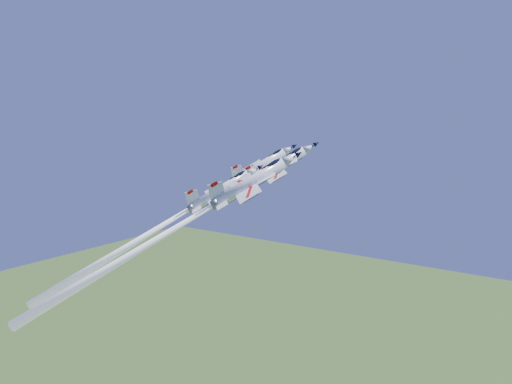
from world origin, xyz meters
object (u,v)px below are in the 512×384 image
Objects in this scene: jet_right at (165,234)px; jet_slot at (164,224)px; jet_lead at (176,228)px; jet_left at (170,221)px.

jet_right is 1.30× the size of jet_slot.
jet_lead reaches higher than jet_slot.
jet_right is at bearing -6.83° from jet_left.
jet_lead is 2.55m from jet_slot.
jet_lead is at bearing 162.90° from jet_right.
jet_slot is (-0.85, -2.22, 0.93)m from jet_lead.
jet_right is at bearing -2.38° from jet_slot.
jet_slot is (3.50, -5.01, 0.58)m from jet_left.
jet_left is (-4.34, 2.79, 0.35)m from jet_lead.
jet_left is 1.06× the size of jet_right.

